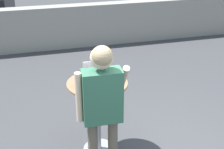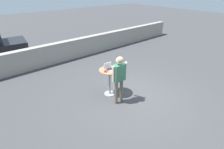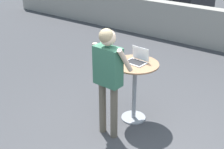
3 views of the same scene
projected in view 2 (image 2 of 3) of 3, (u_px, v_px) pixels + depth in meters
name	position (u px, v px, depth m)	size (l,w,h in m)	color
ground_plane	(133.00, 97.00, 6.55)	(50.00, 50.00, 0.00)	#3D3D3F
pavement_kerb	(69.00, 50.00, 9.63)	(16.64, 0.35, 1.05)	gray
cafe_table	(110.00, 77.00, 6.39)	(0.76, 0.76, 1.03)	gray
laptop	(109.00, 68.00, 6.26)	(0.34, 0.28, 0.23)	silver
coffee_mug	(105.00, 71.00, 6.06)	(0.12, 0.09, 0.08)	#C14C42
standing_person	(119.00, 74.00, 5.74)	(0.57, 0.37, 1.75)	brown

